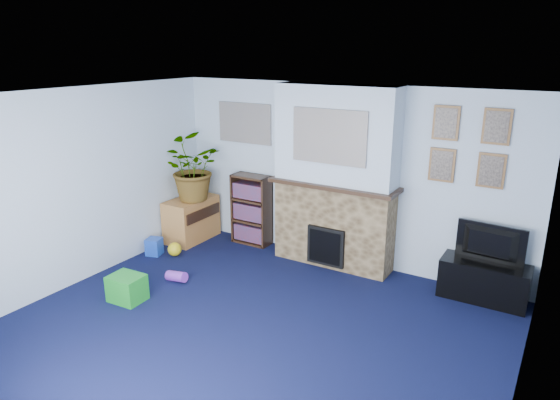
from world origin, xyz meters
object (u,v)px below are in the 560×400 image
Objects in this scene: tv_stand at (484,282)px; television at (489,245)px; sideboard at (191,217)px; bookshelf at (252,211)px.

television is (0.00, 0.02, 0.46)m from tv_stand.
tv_stand is 0.46m from television.
sideboard is (-4.19, -0.30, -0.33)m from television.
tv_stand is 1.18× the size of sideboard.
television is at bearing 90.00° from tv_stand.
tv_stand is 1.27× the size of television.
tv_stand is 0.93× the size of bookshelf.
bookshelf is 1.27× the size of sideboard.
television reaches higher than sideboard.
television is 3.32m from bookshelf.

